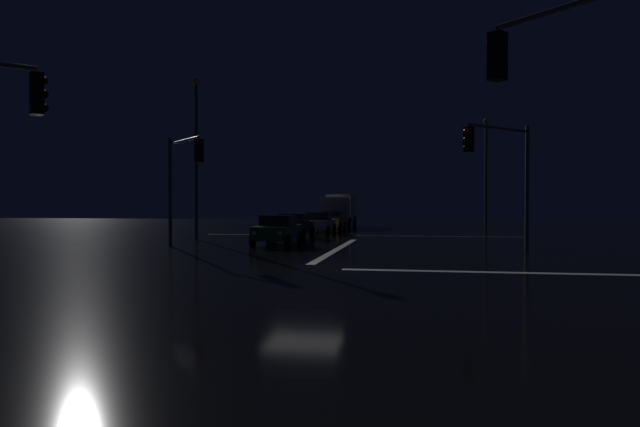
{
  "coord_description": "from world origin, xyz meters",
  "views": [
    {
      "loc": [
        3.69,
        -18.26,
        2.15
      ],
      "look_at": [
        -1.49,
        11.96,
        1.64
      ],
      "focal_mm": 31.4,
      "sensor_mm": 36.0,
      "label": 1
    }
  ],
  "objects_px": {
    "traffic_signal_ne": "(503,162)",
    "streetlamp_right_far": "(486,166)",
    "sedan_orange": "(332,220)",
    "sedan_green": "(278,230)",
    "sedan_silver": "(319,223)",
    "sedan_black": "(294,226)",
    "traffic_signal_nw": "(182,170)",
    "box_truck": "(340,209)",
    "streetlamp_left_near": "(196,147)",
    "traffic_signal_se": "(621,80)"
  },
  "relations": [
    {
      "from": "streetlamp_left_near",
      "to": "streetlamp_right_far",
      "type": "bearing_deg",
      "value": 40.23
    },
    {
      "from": "sedan_orange",
      "to": "streetlamp_left_near",
      "type": "xyz_separation_m",
      "value": [
        -6.22,
        -14.08,
        4.81
      ]
    },
    {
      "from": "sedan_orange",
      "to": "traffic_signal_ne",
      "type": "bearing_deg",
      "value": -62.48
    },
    {
      "from": "sedan_silver",
      "to": "traffic_signal_ne",
      "type": "relative_size",
      "value": 0.75
    },
    {
      "from": "sedan_silver",
      "to": "traffic_signal_nw",
      "type": "xyz_separation_m",
      "value": [
        -4.28,
        -14.48,
        3.02
      ]
    },
    {
      "from": "traffic_signal_se",
      "to": "sedan_green",
      "type": "bearing_deg",
      "value": 121.22
    },
    {
      "from": "sedan_green",
      "to": "sedan_silver",
      "type": "relative_size",
      "value": 1.0
    },
    {
      "from": "sedan_silver",
      "to": "traffic_signal_se",
      "type": "distance_m",
      "value": 31.47
    },
    {
      "from": "sedan_orange",
      "to": "traffic_signal_se",
      "type": "distance_m",
      "value": 37.11
    },
    {
      "from": "sedan_silver",
      "to": "traffic_signal_se",
      "type": "bearing_deg",
      "value": -70.1
    },
    {
      "from": "sedan_black",
      "to": "streetlamp_left_near",
      "type": "height_order",
      "value": "streetlamp_left_near"
    },
    {
      "from": "traffic_signal_ne",
      "to": "sedan_silver",
      "type": "bearing_deg",
      "value": 126.45
    },
    {
      "from": "sedan_black",
      "to": "traffic_signal_nw",
      "type": "distance_m",
      "value": 10.04
    },
    {
      "from": "traffic_signal_se",
      "to": "sedan_black",
      "type": "bearing_deg",
      "value": 115.36
    },
    {
      "from": "sedan_black",
      "to": "sedan_silver",
      "type": "bearing_deg",
      "value": 83.71
    },
    {
      "from": "sedan_silver",
      "to": "sedan_green",
      "type": "bearing_deg",
      "value": -91.29
    },
    {
      "from": "traffic_signal_ne",
      "to": "streetlamp_right_far",
      "type": "distance_m",
      "value": 22.61
    },
    {
      "from": "sedan_green",
      "to": "box_truck",
      "type": "bearing_deg",
      "value": 89.86
    },
    {
      "from": "streetlamp_right_far",
      "to": "streetlamp_left_near",
      "type": "bearing_deg",
      "value": -139.77
    },
    {
      "from": "sedan_orange",
      "to": "streetlamp_right_far",
      "type": "distance_m",
      "value": 13.62
    },
    {
      "from": "sedan_silver",
      "to": "traffic_signal_ne",
      "type": "distance_m",
      "value": 18.41
    },
    {
      "from": "traffic_signal_ne",
      "to": "sedan_orange",
      "type": "bearing_deg",
      "value": 117.52
    },
    {
      "from": "traffic_signal_se",
      "to": "sedan_silver",
      "type": "bearing_deg",
      "value": 109.9
    },
    {
      "from": "streetlamp_left_near",
      "to": "streetlamp_right_far",
      "type": "distance_m",
      "value": 24.78
    },
    {
      "from": "traffic_signal_se",
      "to": "box_truck",
      "type": "bearing_deg",
      "value": 104.39
    },
    {
      "from": "streetlamp_left_near",
      "to": "sedan_orange",
      "type": "bearing_deg",
      "value": 66.17
    },
    {
      "from": "sedan_black",
      "to": "streetlamp_right_far",
      "type": "height_order",
      "value": "streetlamp_right_far"
    },
    {
      "from": "sedan_silver",
      "to": "traffic_signal_nw",
      "type": "relative_size",
      "value": 0.78
    },
    {
      "from": "box_truck",
      "to": "traffic_signal_nw",
      "type": "bearing_deg",
      "value": -98.49
    },
    {
      "from": "sedan_orange",
      "to": "traffic_signal_nw",
      "type": "relative_size",
      "value": 0.78
    },
    {
      "from": "sedan_green",
      "to": "sedan_silver",
      "type": "bearing_deg",
      "value": 88.71
    },
    {
      "from": "traffic_signal_se",
      "to": "streetlamp_left_near",
      "type": "distance_m",
      "value": 27.16
    },
    {
      "from": "traffic_signal_ne",
      "to": "streetlamp_left_near",
      "type": "xyz_separation_m",
      "value": [
        -16.93,
        6.48,
        1.6
      ]
    },
    {
      "from": "traffic_signal_ne",
      "to": "sedan_black",
      "type": "bearing_deg",
      "value": 141.87
    },
    {
      "from": "traffic_signal_se",
      "to": "streetlamp_right_far",
      "type": "distance_m",
      "value": 37.38
    },
    {
      "from": "box_truck",
      "to": "sedan_black",
      "type": "bearing_deg",
      "value": -91.32
    },
    {
      "from": "box_truck",
      "to": "sedan_silver",
      "type": "bearing_deg",
      "value": -89.12
    },
    {
      "from": "box_truck",
      "to": "traffic_signal_se",
      "type": "height_order",
      "value": "traffic_signal_se"
    },
    {
      "from": "box_truck",
      "to": "traffic_signal_nw",
      "type": "xyz_separation_m",
      "value": [
        -4.08,
        -27.31,
        2.12
      ]
    },
    {
      "from": "traffic_signal_nw",
      "to": "traffic_signal_ne",
      "type": "bearing_deg",
      "value": -0.36
    },
    {
      "from": "box_truck",
      "to": "streetlamp_left_near",
      "type": "height_order",
      "value": "streetlamp_left_near"
    },
    {
      "from": "sedan_black",
      "to": "streetlamp_left_near",
      "type": "distance_m",
      "value": 7.74
    },
    {
      "from": "sedan_orange",
      "to": "traffic_signal_ne",
      "type": "xyz_separation_m",
      "value": [
        10.71,
        -20.56,
        3.21
      ]
    },
    {
      "from": "sedan_orange",
      "to": "traffic_signal_nw",
      "type": "height_order",
      "value": "traffic_signal_nw"
    },
    {
      "from": "sedan_orange",
      "to": "sedan_green",
      "type": "bearing_deg",
      "value": -91.03
    },
    {
      "from": "streetlamp_right_far",
      "to": "box_truck",
      "type": "bearing_deg",
      "value": 159.19
    },
    {
      "from": "sedan_green",
      "to": "traffic_signal_ne",
      "type": "distance_m",
      "value": 11.91
    },
    {
      "from": "sedan_black",
      "to": "box_truck",
      "type": "bearing_deg",
      "value": 88.68
    },
    {
      "from": "sedan_silver",
      "to": "box_truck",
      "type": "distance_m",
      "value": 12.86
    },
    {
      "from": "sedan_silver",
      "to": "traffic_signal_nw",
      "type": "distance_m",
      "value": 15.4
    }
  ]
}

